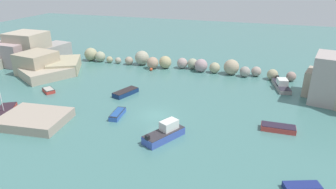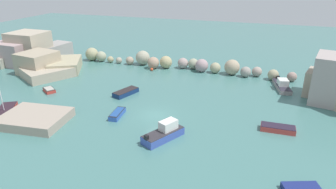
{
  "view_description": "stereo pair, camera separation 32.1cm",
  "coord_description": "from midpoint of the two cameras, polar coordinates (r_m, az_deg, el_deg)",
  "views": [
    {
      "loc": [
        12.24,
        -32.31,
        17.2
      ],
      "look_at": [
        0.0,
        4.85,
        1.0
      ],
      "focal_mm": 31.99,
      "sensor_mm": 36.0,
      "label": 1
    },
    {
      "loc": [
        12.54,
        -32.21,
        17.2
      ],
      "look_at": [
        0.0,
        4.85,
        1.0
      ],
      "focal_mm": 31.99,
      "sensor_mm": 36.0,
      "label": 2
    }
  ],
  "objects": [
    {
      "name": "moored_boat_0",
      "position": [
        28.76,
        23.87,
        -15.84
      ],
      "size": [
        3.27,
        2.12,
        0.53
      ],
      "rotation": [
        0.0,
        0.0,
        3.5
      ],
      "color": "navy",
      "rests_on": "cove_water"
    },
    {
      "name": "moored_boat_3",
      "position": [
        50.49,
        20.63,
        1.75
      ],
      "size": [
        2.95,
        6.17,
        1.6
      ],
      "rotation": [
        0.0,
        0.0,
        4.93
      ],
      "color": "gray",
      "rests_on": "cove_water"
    },
    {
      "name": "moored_boat_6",
      "position": [
        38.73,
        -9.83,
        -3.67
      ],
      "size": [
        1.44,
        3.35,
        0.64
      ],
      "rotation": [
        0.0,
        0.0,
        4.81
      ],
      "color": "#335BB9",
      "rests_on": "cove_water"
    },
    {
      "name": "moored_boat_7",
      "position": [
        33.19,
        -0.86,
        -7.32
      ],
      "size": [
        3.91,
        5.21,
        1.97
      ],
      "rotation": [
        0.0,
        0.0,
        1.08
      ],
      "color": "#3C54AE",
      "rests_on": "cove_water"
    },
    {
      "name": "rock_breakwater",
      "position": [
        56.81,
        0.77,
        6.07
      ],
      "size": [
        40.79,
        4.36,
        2.78
      ],
      "color": "tan",
      "rests_on": "ground"
    },
    {
      "name": "stone_dock",
      "position": [
        39.94,
        -24.27,
        -4.27
      ],
      "size": [
        8.15,
        6.76,
        1.12
      ],
      "primitive_type": "cube",
      "rotation": [
        0.0,
        0.0,
        0.11
      ],
      "color": "#A69585",
      "rests_on": "ground"
    },
    {
      "name": "moored_boat_2",
      "position": [
        43.76,
        -28.91,
        -3.12
      ],
      "size": [
        4.47,
        5.76,
        5.12
      ],
      "rotation": [
        0.0,
        0.0,
        2.11
      ],
      "color": "#C0362C",
      "rests_on": "cove_water"
    },
    {
      "name": "moored_boat_1",
      "position": [
        49.31,
        -21.96,
        0.75
      ],
      "size": [
        2.58,
        2.33,
        0.57
      ],
      "rotation": [
        0.0,
        0.0,
        2.55
      ],
      "color": "#C23931",
      "rests_on": "cove_water"
    },
    {
      "name": "moored_boat_5",
      "position": [
        45.26,
        -8.28,
        0.4
      ],
      "size": [
        2.86,
        4.38,
        0.71
      ],
      "rotation": [
        0.0,
        0.0,
        4.36
      ],
      "color": "navy",
      "rests_on": "cove_water"
    },
    {
      "name": "channel_buoy",
      "position": [
        55.81,
        -3.39,
        4.8
      ],
      "size": [
        0.55,
        0.55,
        0.55
      ],
      "primitive_type": "sphere",
      "color": "#E04C28",
      "rests_on": "cove_water"
    },
    {
      "name": "cliff_headland_left",
      "position": [
        64.19,
        -24.68,
        6.75
      ],
      "size": [
        21.45,
        19.66,
        6.13
      ],
      "color": "tan",
      "rests_on": "ground"
    },
    {
      "name": "moored_boat_4",
      "position": [
        37.12,
        20.02,
        -6.01
      ],
      "size": [
        3.86,
        1.56,
        0.68
      ],
      "rotation": [
        0.0,
        0.0,
        3.16
      ],
      "color": "#C73E39",
      "rests_on": "cove_water"
    },
    {
      "name": "cove_water",
      "position": [
        38.6,
        -2.5,
        -3.99
      ],
      "size": [
        160.0,
        160.0,
        0.0
      ],
      "primitive_type": "plane",
      "color": "#467974",
      "rests_on": "ground"
    }
  ]
}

